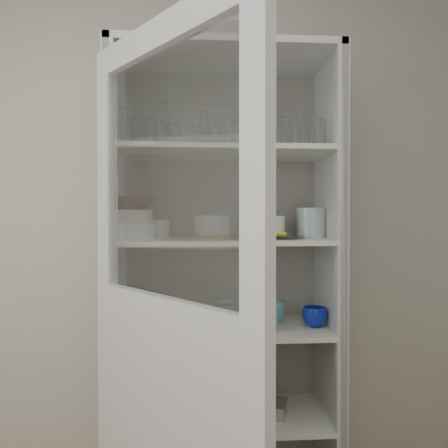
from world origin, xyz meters
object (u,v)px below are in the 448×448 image
(pantry_cabinet, at_px, (223,306))
(cupboard_door, at_px, (166,368))
(goblet_0, at_px, (173,137))
(cream_bowl, at_px, (131,217))
(plate_stack_back, at_px, (151,229))
(plate_stack_front, at_px, (131,231))
(mug_teal, at_px, (275,312))
(yellow_trivet, at_px, (267,233))
(tin_box, at_px, (264,407))
(glass_platter, at_px, (267,236))
(goblet_2, at_px, (254,136))
(white_canister, at_px, (167,311))
(goblet_3, at_px, (281,138))
(white_ramekin, at_px, (267,224))
(goblet_1, at_px, (216,135))
(cream_dish, at_px, (159,408))
(terracotta_bowl, at_px, (131,204))
(mug_blue, at_px, (315,317))
(measuring_cups, at_px, (174,327))
(grey_bowl_stack, at_px, (311,223))
(teal_jar, at_px, (225,312))

(pantry_cabinet, relative_size, cupboard_door, 1.05)
(goblet_0, bearing_deg, cream_bowl, -132.48)
(cupboard_door, relative_size, plate_stack_back, 10.62)
(plate_stack_front, relative_size, mug_teal, 1.92)
(yellow_trivet, bearing_deg, plate_stack_back, 166.34)
(yellow_trivet, xyz_separation_m, tin_box, (-0.02, -0.02, -0.79))
(cream_bowl, height_order, glass_platter, cream_bowl)
(goblet_0, distance_m, goblet_2, 0.39)
(white_canister, xyz_separation_m, tin_box, (0.44, -0.05, -0.43))
(goblet_3, height_order, white_ramekin, goblet_3)
(goblet_1, xyz_separation_m, cream_dish, (-0.26, -0.13, -1.26))
(glass_platter, bearing_deg, terracotta_bowl, -174.49)
(goblet_1, distance_m, mug_blue, 0.97)
(mug_blue, bearing_deg, cream_dish, 175.32)
(pantry_cabinet, relative_size, white_ramekin, 12.57)
(goblet_0, relative_size, measuring_cups, 1.60)
(goblet_0, height_order, plate_stack_front, goblet_0)
(goblet_3, relative_size, yellow_trivet, 1.00)
(yellow_trivet, height_order, white_ramekin, white_ramekin)
(grey_bowl_stack, bearing_deg, cream_bowl, -173.92)
(yellow_trivet, bearing_deg, white_ramekin, 0.00)
(grey_bowl_stack, bearing_deg, glass_platter, -172.30)
(goblet_0, bearing_deg, grey_bowl_stack, -9.04)
(goblet_1, distance_m, glass_platter, 0.55)
(plate_stack_back, relative_size, mug_teal, 1.70)
(grey_bowl_stack, distance_m, cream_dish, 1.09)
(terracotta_bowl, xyz_separation_m, yellow_trivet, (0.60, 0.06, -0.13))
(pantry_cabinet, distance_m, tin_box, 0.49)
(glass_platter, bearing_deg, teal_jar, 166.70)
(terracotta_bowl, bearing_deg, measuring_cups, -7.69)
(mug_teal, bearing_deg, measuring_cups, -169.83)
(plate_stack_front, relative_size, mug_blue, 1.88)
(plate_stack_back, relative_size, white_ramekin, 1.13)
(plate_stack_front, distance_m, tin_box, 1.00)
(tin_box, bearing_deg, yellow_trivet, 44.96)
(cupboard_door, xyz_separation_m, terracotta_bowl, (-0.19, 0.51, 0.54))
(pantry_cabinet, xyz_separation_m, cupboard_door, (-0.22, -0.64, -0.07))
(plate_stack_front, bearing_deg, yellow_trivet, 5.51)
(cream_bowl, distance_m, tin_box, 1.05)
(terracotta_bowl, bearing_deg, grey_bowl_stack, 6.08)
(glass_platter, height_order, white_canister, glass_platter)
(white_canister, bearing_deg, mug_teal, 1.46)
(cream_bowl, height_order, measuring_cups, cream_bowl)
(goblet_0, bearing_deg, white_canister, -104.41)
(terracotta_bowl, height_order, tin_box, terracotta_bowl)
(mug_teal, bearing_deg, mug_blue, -33.00)
(goblet_3, bearing_deg, mug_blue, -43.88)
(plate_stack_front, bearing_deg, tin_box, 4.15)
(yellow_trivet, bearing_deg, goblet_0, 162.98)
(cupboard_door, bearing_deg, yellow_trivet, 105.95)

